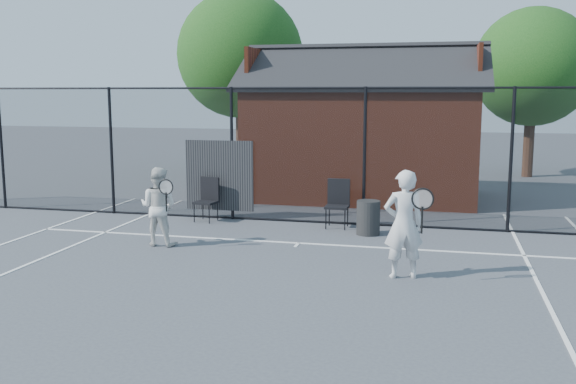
% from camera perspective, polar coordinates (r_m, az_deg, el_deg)
% --- Properties ---
extents(ground, '(80.00, 80.00, 0.00)m').
position_cam_1_polar(ground, '(9.57, -3.00, -8.64)').
color(ground, '#464A50').
rests_on(ground, ground).
extents(court_lines, '(11.02, 18.00, 0.01)m').
position_cam_1_polar(court_lines, '(8.38, -5.62, -11.22)').
color(court_lines, white).
rests_on(court_lines, ground).
extents(fence, '(22.04, 3.00, 3.00)m').
position_cam_1_polar(fence, '(14.13, 1.53, 3.04)').
color(fence, black).
rests_on(fence, ground).
extents(clubhouse, '(6.50, 4.36, 4.19)m').
position_cam_1_polar(clubhouse, '(17.92, 6.74, 4.73)').
color(clubhouse, maroon).
rests_on(clubhouse, ground).
extents(tree_left, '(4.48, 4.48, 6.44)m').
position_cam_1_polar(tree_left, '(23.40, -4.29, 12.04)').
color(tree_left, '#382316').
rests_on(tree_left, ground).
extents(tree_right, '(3.97, 3.97, 5.70)m').
position_cam_1_polar(tree_right, '(23.44, 20.94, 10.31)').
color(tree_right, '#382316').
rests_on(tree_right, ground).
extents(player_front, '(0.81, 0.64, 1.71)m').
position_cam_1_polar(player_front, '(10.10, 10.25, -2.82)').
color(player_front, silver).
rests_on(player_front, ground).
extents(player_back, '(0.81, 0.60, 1.49)m').
position_cam_1_polar(player_back, '(12.34, -11.44, -1.26)').
color(player_back, silver).
rests_on(player_back, ground).
extents(chair_left, '(0.53, 0.55, 0.96)m').
position_cam_1_polar(chair_left, '(14.49, -7.33, -0.74)').
color(chair_left, black).
rests_on(chair_left, ground).
extents(chair_right, '(0.49, 0.51, 1.01)m').
position_cam_1_polar(chair_right, '(13.72, 4.38, -1.12)').
color(chair_right, black).
rests_on(chair_right, ground).
extents(waste_bin, '(0.53, 0.53, 0.70)m').
position_cam_1_polar(waste_bin, '(13.17, 7.14, -2.28)').
color(waste_bin, black).
rests_on(waste_bin, ground).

